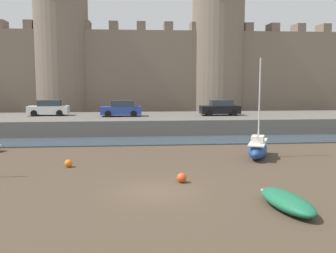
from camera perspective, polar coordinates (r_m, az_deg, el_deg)
The scene contains 11 objects.
ground_plane at distance 19.05m, azimuth -1.68°, elevation -9.40°, with size 160.00×160.00×0.00m, color #4C3D2D.
water_channel at distance 33.70m, azimuth -3.18°, elevation -2.11°, with size 80.00×4.50×0.10m, color #3D4C56.
quay_road at distance 40.78m, azimuth -3.52°, elevation 0.49°, with size 71.81×10.00×1.54m, color #666059.
castle at distance 51.18m, azimuth -3.90°, elevation 9.41°, with size 67.30×7.49×20.06m.
sailboat_midflat_right at distance 27.40m, azimuth 12.91°, elevation -3.09°, with size 2.69×4.24×6.74m.
rowboat_midflat_left at distance 17.18m, azimuth 16.85°, elevation -10.31°, with size 1.90×3.83×0.68m.
mooring_buoy_off_centre at distance 24.76m, azimuth -14.25°, elevation -5.20°, with size 0.47×0.47×0.47m, color orange.
mooring_buoy_near_channel at distance 20.54m, azimuth 2.00°, elevation -7.45°, with size 0.51×0.51×0.51m, color #E04C1E.
car_quay_east at distance 41.41m, azimuth 7.60°, elevation 2.69°, with size 4.12×1.92×1.62m.
car_quay_west at distance 40.26m, azimuth -6.78°, elevation 2.59°, with size 4.12×1.92×1.62m.
car_quay_centre_east at distance 42.63m, azimuth -16.94°, elevation 2.57°, with size 4.12×1.92×1.62m.
Camera 1 is at (-1.05, -18.24, 5.37)m, focal length 42.00 mm.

